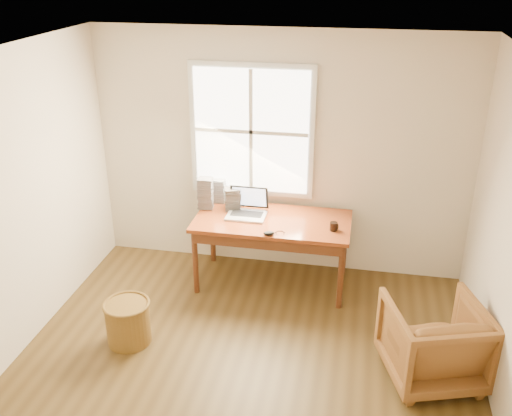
{
  "coord_description": "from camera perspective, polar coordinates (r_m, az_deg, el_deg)",
  "views": [
    {
      "loc": [
        0.85,
        -3.41,
        3.28
      ],
      "look_at": [
        -0.14,
        1.65,
        0.93
      ],
      "focal_mm": 40.0,
      "sensor_mm": 36.0,
      "label": 1
    }
  ],
  "objects": [
    {
      "name": "wicker_stool",
      "position": [
        5.39,
        -12.66,
        -11.12
      ],
      "size": [
        0.45,
        0.45,
        0.4
      ],
      "primitive_type": "cylinder",
      "rotation": [
        0.0,
        0.0,
        0.14
      ],
      "color": "brown",
      "rests_on": "room_shell"
    },
    {
      "name": "room_shell",
      "position": [
        4.17,
        -2.29,
        -3.64
      ],
      "size": [
        4.04,
        4.54,
        2.64
      ],
      "color": "#523D1C",
      "rests_on": "ground"
    },
    {
      "name": "coffee_mug",
      "position": [
        5.66,
        7.76,
        -1.84
      ],
      "size": [
        0.09,
        0.09,
        0.09
      ],
      "primitive_type": "cylinder",
      "rotation": [
        0.0,
        0.0,
        -0.22
      ],
      "color": "black",
      "rests_on": "desk"
    },
    {
      "name": "desk",
      "position": [
        5.86,
        1.65,
        -1.33
      ],
      "size": [
        1.6,
        0.8,
        0.04
      ],
      "primitive_type": "cube",
      "color": "brown",
      "rests_on": "room_shell"
    },
    {
      "name": "cd_stack_b",
      "position": [
        6.03,
        -2.34,
        0.92
      ],
      "size": [
        0.19,
        0.18,
        0.24
      ],
      "primitive_type": "cube",
      "rotation": [
        0.0,
        0.0,
        0.27
      ],
      "color": "#232328",
      "rests_on": "desk"
    },
    {
      "name": "cd_stack_a",
      "position": [
        6.22,
        -3.68,
        1.74
      ],
      "size": [
        0.14,
        0.12,
        0.26
      ],
      "primitive_type": "cube",
      "rotation": [
        0.0,
        0.0,
        -0.04
      ],
      "color": "#B5BBC1",
      "rests_on": "desk"
    },
    {
      "name": "cd_stack_d",
      "position": [
        6.22,
        -1.93,
        1.36
      ],
      "size": [
        0.18,
        0.17,
        0.18
      ],
      "primitive_type": "cube",
      "rotation": [
        0.0,
        0.0,
        -0.36
      ],
      "color": "silver",
      "rests_on": "desk"
    },
    {
      "name": "laptop",
      "position": [
        5.84,
        -1.01,
        0.52
      ],
      "size": [
        0.43,
        0.45,
        0.32
      ],
      "primitive_type": null,
      "rotation": [
        0.0,
        0.0,
        -0.0
      ],
      "color": "silver",
      "rests_on": "desk"
    },
    {
      "name": "armchair",
      "position": [
        5.01,
        17.36,
        -12.63
      ],
      "size": [
        0.95,
        0.96,
        0.7
      ],
      "primitive_type": "imported",
      "rotation": [
        0.0,
        0.0,
        3.45
      ],
      "color": "brown",
      "rests_on": "room_shell"
    },
    {
      "name": "mouse",
      "position": [
        5.53,
        1.3,
        -2.54
      ],
      "size": [
        0.13,
        0.1,
        0.04
      ],
      "primitive_type": "ellipsoid",
      "rotation": [
        0.0,
        0.0,
        0.36
      ],
      "color": "black",
      "rests_on": "desk"
    },
    {
      "name": "cd_stack_c",
      "position": [
        6.07,
        -5.09,
        1.5
      ],
      "size": [
        0.17,
        0.15,
        0.34
      ],
      "primitive_type": "cube",
      "rotation": [
        0.0,
        0.0,
        0.11
      ],
      "color": "#989AA4",
      "rests_on": "desk"
    }
  ]
}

